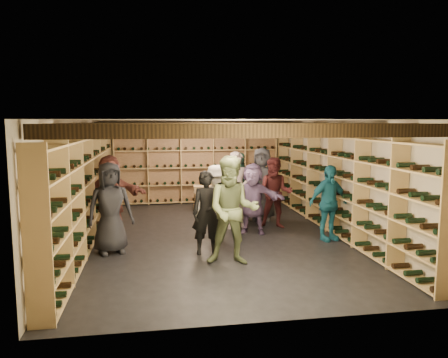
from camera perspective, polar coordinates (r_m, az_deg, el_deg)
ground at (r=9.19m, az=-1.08°, el=-7.46°), size 8.00×8.00×0.00m
walls at (r=8.96m, az=-1.09°, el=-0.02°), size 5.52×8.02×2.40m
ceiling at (r=8.88m, az=-1.11°, el=7.68°), size 5.50×8.00×0.01m
ceiling_joists at (r=8.88m, az=-1.11°, el=6.78°), size 5.40×7.12×0.18m
wine_rack_left at (r=8.98m, az=-17.55°, el=-1.16°), size 0.32×7.50×2.15m
wine_rack_right at (r=9.68m, az=14.15°, el=-0.43°), size 0.32×7.50×2.15m
wine_rack_back at (r=12.75m, az=-3.55°, el=1.65°), size 4.70×0.30×2.15m
crate_stack_left at (r=11.63m, az=-2.69°, el=-2.56°), size 0.51×0.34×0.68m
crate_stack_right at (r=10.48m, az=1.65°, el=-3.68°), size 0.54×0.39×0.68m
crate_loose at (r=11.62m, az=4.60°, el=-3.87°), size 0.54×0.39×0.17m
person_0 at (r=8.13m, az=-14.64°, el=-3.68°), size 0.93×0.75×1.66m
person_1 at (r=7.84m, az=-2.23°, el=-4.43°), size 0.55×0.36×1.50m
person_2 at (r=7.25m, az=1.14°, el=-4.15°), size 1.00×0.85×1.82m
person_4 at (r=8.97m, az=13.48°, el=-3.05°), size 0.96×0.59×1.52m
person_5 at (r=9.54m, az=-14.68°, el=-1.97°), size 1.60×0.64×1.68m
person_7 at (r=9.69m, az=1.72°, el=-1.48°), size 0.65×0.45×1.72m
person_8 at (r=9.79m, az=6.71°, el=-1.83°), size 0.94×0.84×1.59m
person_9 at (r=8.92m, az=-0.98°, el=-2.98°), size 1.08×0.77×1.50m
person_10 at (r=10.40m, az=1.99°, el=-1.05°), size 0.98×0.43×1.65m
person_11 at (r=9.28m, az=3.75°, el=-2.56°), size 1.46×0.94×1.50m
person_12 at (r=10.52m, az=4.93°, el=-0.69°), size 0.99×0.80×1.76m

